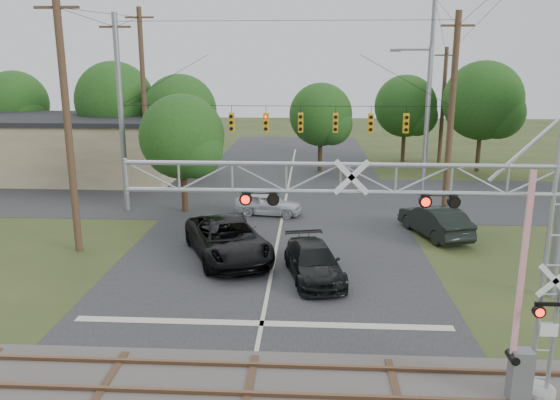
# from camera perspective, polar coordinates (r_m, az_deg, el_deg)

# --- Properties ---
(road_main) EXTENTS (14.00, 90.00, 0.02)m
(road_main) POSITION_cam_1_polar(r_m,az_deg,el_deg) (23.25, -0.93, -7.82)
(road_main) COLOR #262629
(road_main) RESTS_ON ground
(road_cross) EXTENTS (90.00, 12.00, 0.02)m
(road_cross) POSITION_cam_1_polar(r_m,az_deg,el_deg) (36.60, 0.65, 0.34)
(road_cross) COLOR #262629
(road_cross) RESTS_ON ground
(railroad_track) EXTENTS (90.00, 3.20, 0.17)m
(railroad_track) POSITION_cam_1_polar(r_m,az_deg,el_deg) (16.12, -3.09, -18.33)
(railroad_track) COLOR #514B46
(railroad_track) RESTS_ON ground
(crossing_gantry) EXTENTS (11.30, 0.91, 7.10)m
(crossing_gantry) POSITION_cam_1_polar(r_m,az_deg,el_deg) (14.12, 14.76, -3.85)
(crossing_gantry) COLOR #979791
(crossing_gantry) RESTS_ON ground
(traffic_signal_span) EXTENTS (19.34, 0.36, 11.50)m
(traffic_signal_span) POSITION_cam_1_polar(r_m,az_deg,el_deg) (31.68, 1.91, 8.59)
(traffic_signal_span) COLOR gray
(traffic_signal_span) RESTS_ON ground
(pickup_black) EXTENTS (5.25, 7.11, 1.80)m
(pickup_black) POSITION_cam_1_polar(r_m,az_deg,el_deg) (25.07, -5.49, -4.08)
(pickup_black) COLOR black
(pickup_black) RESTS_ON ground
(car_dark) EXTENTS (2.91, 5.16, 1.41)m
(car_dark) POSITION_cam_1_polar(r_m,az_deg,el_deg) (22.74, 3.55, -6.48)
(car_dark) COLOR black
(car_dark) RESTS_ON ground
(sedan_silver) EXTENTS (4.11, 2.16, 1.33)m
(sedan_silver) POSITION_cam_1_polar(r_m,az_deg,el_deg) (32.12, -1.25, -0.40)
(sedan_silver) COLOR #B6B8BF
(sedan_silver) RESTS_ON ground
(suv_dark) EXTENTS (3.18, 5.23, 1.63)m
(suv_dark) POSITION_cam_1_polar(r_m,az_deg,el_deg) (29.27, 15.86, -2.08)
(suv_dark) COLOR black
(suv_dark) RESTS_ON ground
(commercial_building) EXTENTS (20.29, 10.49, 4.73)m
(commercial_building) POSITION_cam_1_polar(r_m,az_deg,el_deg) (46.84, -22.48, 5.23)
(commercial_building) COLOR #8C815D
(commercial_building) RESTS_ON ground
(streetlight) EXTENTS (2.60, 0.27, 9.76)m
(streetlight) POSITION_cam_1_polar(r_m,az_deg,el_deg) (36.40, 14.76, 8.51)
(streetlight) COLOR gray
(streetlight) RESTS_ON ground
(utility_poles) EXTENTS (25.33, 29.38, 14.54)m
(utility_poles) POSITION_cam_1_polar(r_m,az_deg,el_deg) (34.22, 5.95, 10.30)
(utility_poles) COLOR #40321D
(utility_poles) RESTS_ON ground
(treeline) EXTENTS (53.28, 23.62, 9.92)m
(treeline) POSITION_cam_1_polar(r_m,az_deg,el_deg) (42.98, 3.52, 9.79)
(treeline) COLOR #352618
(treeline) RESTS_ON ground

